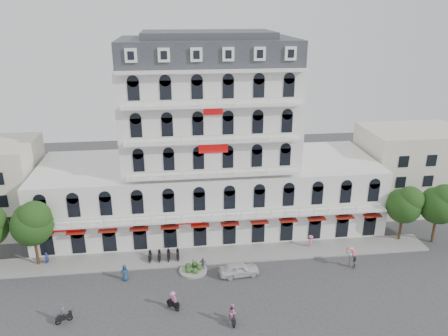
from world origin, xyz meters
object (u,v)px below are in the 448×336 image
at_px(parked_car, 239,269).
at_px(rider_west, 63,314).
at_px(balloon_vendor, 353,258).
at_px(rider_center, 173,300).
at_px(rider_southwest, 233,313).

bearing_deg(parked_car, rider_west, 103.23).
relative_size(rider_west, balloon_vendor, 0.89).
xyz_separation_m(rider_west, balloon_vendor, (31.21, 5.76, 0.32)).
bearing_deg(rider_center, rider_west, -129.89).
bearing_deg(rider_west, rider_southwest, -34.29).
bearing_deg(rider_center, rider_southwest, 18.96).
relative_size(parked_car, rider_southwest, 2.00).
relative_size(rider_southwest, balloon_vendor, 0.92).
distance_m(parked_car, balloon_vendor, 13.28).
distance_m(parked_car, rider_southwest, 8.12).
xyz_separation_m(rider_center, balloon_vendor, (20.75, 4.99, 0.23)).
xyz_separation_m(parked_car, balloon_vendor, (13.27, -0.05, 0.52)).
bearing_deg(rider_southwest, parked_car, -18.21).
bearing_deg(balloon_vendor, rider_southwest, -152.58).
height_order(rider_west, balloon_vendor, balloon_vendor).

